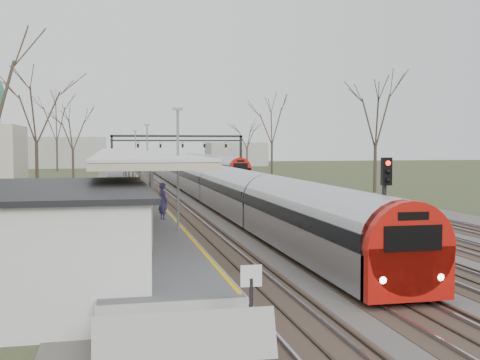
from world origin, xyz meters
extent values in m
cube|color=#474442|center=(0.00, 55.00, 0.05)|extent=(24.00, 160.00, 0.10)
cube|color=#4C3828|center=(-6.00, 55.00, 0.09)|extent=(2.60, 160.00, 0.06)
cube|color=gray|center=(-6.72, 55.00, 0.16)|extent=(0.07, 160.00, 0.12)
cube|color=gray|center=(-5.28, 55.00, 0.16)|extent=(0.07, 160.00, 0.12)
cube|color=#4C3828|center=(-2.50, 55.00, 0.09)|extent=(2.60, 160.00, 0.06)
cube|color=gray|center=(-3.22, 55.00, 0.16)|extent=(0.07, 160.00, 0.12)
cube|color=gray|center=(-1.78, 55.00, 0.16)|extent=(0.07, 160.00, 0.12)
cube|color=#4C3828|center=(1.00, 55.00, 0.09)|extent=(2.60, 160.00, 0.06)
cube|color=gray|center=(0.28, 55.00, 0.16)|extent=(0.07, 160.00, 0.12)
cube|color=gray|center=(1.72, 55.00, 0.16)|extent=(0.07, 160.00, 0.12)
cube|color=#4C3828|center=(4.50, 55.00, 0.09)|extent=(2.60, 160.00, 0.06)
cube|color=gray|center=(3.78, 55.00, 0.16)|extent=(0.07, 160.00, 0.12)
cube|color=gray|center=(5.22, 55.00, 0.16)|extent=(0.07, 160.00, 0.12)
cube|color=#4C3828|center=(8.00, 55.00, 0.09)|extent=(2.60, 160.00, 0.06)
cube|color=gray|center=(7.28, 55.00, 0.16)|extent=(0.07, 160.00, 0.12)
cube|color=gray|center=(8.72, 55.00, 0.16)|extent=(0.07, 160.00, 0.12)
cube|color=#9E9B93|center=(-9.05, 37.50, 0.50)|extent=(3.50, 69.00, 1.00)
cylinder|color=slate|center=(-9.05, 10.00, 2.50)|extent=(0.14, 0.14, 3.00)
cylinder|color=slate|center=(-9.05, 18.00, 2.50)|extent=(0.14, 0.14, 3.00)
cylinder|color=slate|center=(-9.05, 26.00, 2.50)|extent=(0.14, 0.14, 3.00)
cylinder|color=slate|center=(-9.05, 34.00, 2.50)|extent=(0.14, 0.14, 3.00)
cylinder|color=slate|center=(-9.05, 42.00, 2.50)|extent=(0.14, 0.14, 3.00)
cylinder|color=slate|center=(-9.05, 50.00, 2.50)|extent=(0.14, 0.14, 3.00)
cube|color=silver|center=(-9.05, 33.00, 4.05)|extent=(4.10, 50.00, 0.12)
cube|color=#BEB293|center=(-9.05, 33.00, 3.88)|extent=(4.10, 50.00, 0.25)
cube|color=silver|center=(-12.50, 8.00, 1.60)|extent=(6.00, 9.00, 3.20)
cube|color=black|center=(-10.00, 85.00, 3.00)|extent=(0.35, 0.35, 6.00)
cube|color=black|center=(10.50, 85.00, 3.00)|extent=(0.35, 0.35, 6.00)
cube|color=black|center=(0.25, 85.00, 5.90)|extent=(21.00, 0.35, 0.35)
cube|color=black|center=(0.25, 85.00, 5.20)|extent=(21.00, 0.25, 0.25)
cube|color=black|center=(-6.00, 84.80, 4.50)|extent=(0.32, 0.22, 0.85)
sphere|color=#0CFF19|center=(-6.00, 84.66, 4.75)|extent=(0.16, 0.16, 0.16)
cube|color=black|center=(-2.50, 84.80, 4.50)|extent=(0.32, 0.22, 0.85)
sphere|color=#0CFF19|center=(-2.50, 84.66, 4.75)|extent=(0.16, 0.16, 0.16)
cube|color=black|center=(1.00, 84.80, 4.50)|extent=(0.32, 0.22, 0.85)
sphere|color=#0CFF19|center=(1.00, 84.66, 4.75)|extent=(0.16, 0.16, 0.16)
cube|color=black|center=(4.50, 84.80, 4.50)|extent=(0.32, 0.22, 0.85)
sphere|color=#0CFF19|center=(4.50, 84.66, 4.75)|extent=(0.16, 0.16, 0.16)
cube|color=black|center=(8.00, 84.80, 4.50)|extent=(0.32, 0.22, 0.85)
sphere|color=#0CFF19|center=(8.00, 84.66, 4.75)|extent=(0.16, 0.16, 0.16)
cylinder|color=#2D231C|center=(-17.00, 48.00, 2.48)|extent=(0.30, 0.30, 4.95)
cylinder|color=#2D231C|center=(14.00, 42.00, 2.25)|extent=(0.30, 0.30, 4.50)
cube|color=#AAACB4|center=(-2.50, 49.34, 1.10)|extent=(2.55, 90.00, 1.60)
cylinder|color=#AAACB4|center=(-2.50, 49.34, 1.75)|extent=(2.60, 89.70, 2.60)
cube|color=black|center=(-2.50, 49.34, 1.85)|extent=(2.62, 89.40, 0.55)
cube|color=#AB1009|center=(-2.50, 4.44, 1.05)|extent=(2.55, 0.50, 1.50)
cylinder|color=#AB1009|center=(-2.50, 4.49, 1.75)|extent=(2.60, 0.60, 2.60)
cube|color=black|center=(-2.50, 4.22, 2.05)|extent=(1.70, 0.12, 0.70)
sphere|color=white|center=(-3.35, 4.24, 0.95)|extent=(0.22, 0.22, 0.22)
sphere|color=white|center=(-1.65, 4.24, 0.95)|extent=(0.22, 0.22, 0.22)
cube|color=black|center=(-2.50, 49.34, 0.17)|extent=(1.80, 89.00, 0.35)
cube|color=#AAACB4|center=(4.50, 80.41, 1.10)|extent=(2.55, 45.00, 1.60)
cylinder|color=#AAACB4|center=(4.50, 80.41, 1.75)|extent=(2.60, 44.70, 2.60)
cube|color=black|center=(4.50, 80.41, 1.85)|extent=(2.62, 44.40, 0.55)
cube|color=#AB1009|center=(4.50, 58.01, 1.05)|extent=(2.55, 0.50, 1.50)
cylinder|color=#AB1009|center=(4.50, 58.06, 1.75)|extent=(2.60, 0.60, 2.60)
cube|color=black|center=(4.50, 57.79, 2.05)|extent=(1.70, 0.12, 0.70)
sphere|color=white|center=(3.65, 57.81, 0.95)|extent=(0.22, 0.22, 0.22)
sphere|color=white|center=(5.35, 57.81, 0.95)|extent=(0.22, 0.22, 0.22)
cube|color=black|center=(4.50, 80.41, 0.17)|extent=(1.80, 44.00, 0.35)
imported|color=navy|center=(-7.98, 17.86, 1.89)|extent=(0.64, 0.76, 1.77)
cylinder|color=black|center=(-0.75, 9.56, 2.00)|extent=(0.16, 0.16, 4.00)
cube|color=black|center=(-0.75, 9.41, 3.60)|extent=(0.35, 0.22, 1.00)
sphere|color=#FF0C05|center=(-0.75, 9.28, 3.90)|extent=(0.18, 0.18, 0.18)
camera|label=1|loc=(-10.44, -10.43, 4.56)|focal=45.00mm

